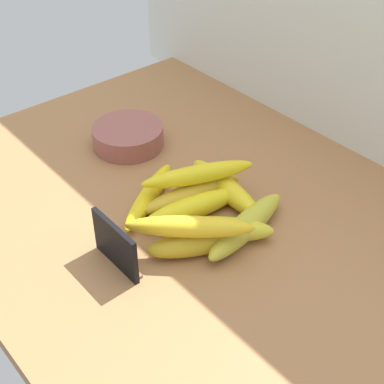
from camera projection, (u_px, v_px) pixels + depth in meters
counter_top at (199, 225)px, 99.56cm from camera, size 110.00×76.00×3.00cm
chalkboard_sign at (117, 247)px, 87.40cm from camera, size 11.00×1.80×8.40cm
fruit_bowl at (128, 136)px, 115.85cm from camera, size 14.60×14.60×4.38cm
banana_0 at (225, 187)px, 102.37cm from camera, size 19.97×6.25×4.14cm
banana_1 at (246, 226)px, 94.01cm from camera, size 8.34×20.89×4.30cm
banana_2 at (195, 243)px, 90.67cm from camera, size 11.00×16.08×4.22cm
banana_3 at (149, 196)px, 101.10cm from camera, size 13.11×18.93×3.35cm
banana_4 at (192, 208)px, 97.81cm from camera, size 7.71×19.43×4.09cm
banana_5 at (192, 194)px, 100.85cm from camera, size 7.56×20.08×4.10cm
banana_6 at (218, 229)px, 93.33cm from camera, size 15.79×16.32×4.27cm
banana_7 at (190, 227)px, 88.03cm from camera, size 16.37×17.49×3.51cm
banana_8 at (198, 174)px, 99.28cm from camera, size 11.03×20.43×3.40cm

